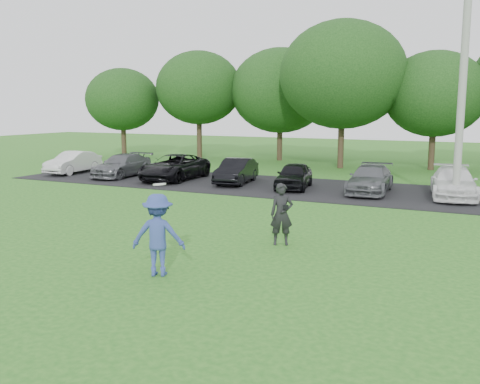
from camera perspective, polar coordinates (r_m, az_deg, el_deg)
The scene contains 7 objects.
ground at distance 12.16m, azimuth -7.22°, elevation -8.43°, with size 100.00×100.00×0.00m, color #23671D.
parking_lot at distance 23.87m, azimuth 9.90°, elevation 0.21°, with size 32.00×6.50×0.03m, color black.
utility_pole at distance 21.45m, azimuth 22.67°, elevation 10.91°, with size 0.28×0.28×9.16m, color #A0A09B.
frisbee_player at distance 11.75m, azimuth -8.72°, elevation -4.53°, with size 1.33×1.05×2.10m.
camera_bystander at distance 14.21m, azimuth 4.46°, elevation -2.38°, with size 0.71×0.61×1.65m.
parked_cars at distance 23.90m, azimuth 7.98°, elevation 1.75°, with size 30.37×4.81×1.25m.
tree_row at distance 32.86m, azimuth 17.46°, elevation 10.90°, with size 42.39×9.85×8.64m.
Camera 1 is at (6.33, -9.72, 3.65)m, focal length 40.00 mm.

